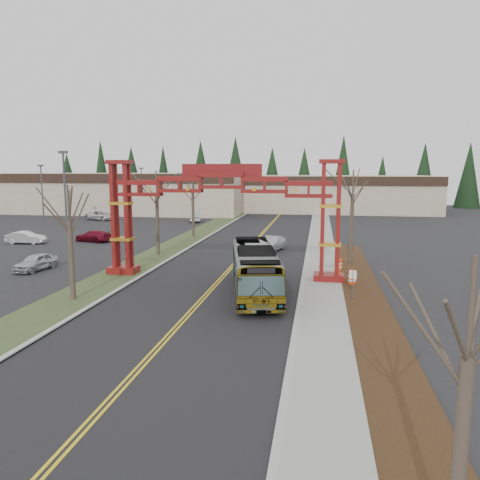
% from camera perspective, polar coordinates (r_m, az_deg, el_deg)
% --- Properties ---
extents(ground, '(200.00, 200.00, 0.00)m').
position_cam_1_polar(ground, '(19.51, -13.54, -16.42)').
color(ground, black).
rests_on(ground, ground).
extents(road, '(12.00, 110.00, 0.02)m').
position_cam_1_polar(road, '(42.60, -0.25, -2.48)').
color(road, black).
rests_on(road, ground).
extents(lane_line_left, '(0.12, 100.00, 0.01)m').
position_cam_1_polar(lane_line_left, '(42.62, -0.41, -2.45)').
color(lane_line_left, gold).
rests_on(lane_line_left, road).
extents(lane_line_right, '(0.12, 100.00, 0.01)m').
position_cam_1_polar(lane_line_right, '(42.58, -0.09, -2.46)').
color(lane_line_right, gold).
rests_on(lane_line_right, road).
extents(curb_right, '(0.30, 110.00, 0.15)m').
position_cam_1_polar(curb_right, '(41.99, 8.06, -2.64)').
color(curb_right, '#AAAAA5').
rests_on(curb_right, ground).
extents(sidewalk_right, '(2.60, 110.00, 0.14)m').
position_cam_1_polar(sidewalk_right, '(41.98, 10.04, -2.69)').
color(sidewalk_right, gray).
rests_on(sidewalk_right, ground).
extents(landscape_strip, '(2.60, 50.00, 0.12)m').
position_cam_1_polar(landscape_strip, '(27.58, 15.66, -8.85)').
color(landscape_strip, black).
rests_on(landscape_strip, ground).
extents(grass_median, '(4.00, 110.00, 0.08)m').
position_cam_1_polar(grass_median, '(44.65, -10.42, -2.07)').
color(grass_median, '#2D4321').
rests_on(grass_median, ground).
extents(curb_left, '(0.30, 110.00, 0.15)m').
position_cam_1_polar(curb_left, '(44.05, -8.16, -2.11)').
color(curb_left, '#AAAAA5').
rests_on(curb_left, ground).
extents(gateway_arch, '(18.20, 1.60, 8.90)m').
position_cam_1_polar(gateway_arch, '(35.01, -2.23, 4.98)').
color(gateway_arch, '#63100D').
rests_on(gateway_arch, ground).
extents(retail_building_west, '(46.00, 22.30, 7.50)m').
position_cam_1_polar(retail_building_west, '(95.78, -13.27, 5.69)').
color(retail_building_west, tan).
rests_on(retail_building_west, ground).
extents(retail_building_east, '(38.00, 20.30, 7.00)m').
position_cam_1_polar(retail_building_east, '(96.30, 11.37, 5.61)').
color(retail_building_east, tan).
rests_on(retail_building_east, ground).
extents(conifer_treeline, '(116.10, 5.60, 13.00)m').
position_cam_1_polar(conifer_treeline, '(108.43, 6.04, 7.61)').
color(conifer_treeline, black).
rests_on(conifer_treeline, ground).
extents(transit_bus, '(4.94, 11.82, 3.21)m').
position_cam_1_polar(transit_bus, '(31.17, 1.81, -3.59)').
color(transit_bus, '#B6BABE').
rests_on(transit_bus, ground).
extents(silver_sedan, '(2.59, 4.74, 1.48)m').
position_cam_1_polar(silver_sedan, '(47.46, 3.90, -0.46)').
color(silver_sedan, '#A5A8AD').
rests_on(silver_sedan, ground).
extents(parked_car_near_a, '(2.15, 4.22, 1.38)m').
position_cam_1_polar(parked_car_near_a, '(41.76, -23.63, -2.48)').
color(parked_car_near_a, '#B5BABD').
rests_on(parked_car_near_a, ground).
extents(parked_car_near_b, '(4.35, 1.92, 1.39)m').
position_cam_1_polar(parked_car_near_b, '(57.30, -24.65, 0.28)').
color(parked_car_near_b, silver).
rests_on(parked_car_near_b, ground).
extents(parked_car_mid_a, '(4.88, 3.00, 1.32)m').
position_cam_1_polar(parked_car_mid_a, '(56.19, -17.44, 0.48)').
color(parked_car_mid_a, maroon).
rests_on(parked_car_mid_a, ground).
extents(parked_car_far_a, '(2.76, 4.72, 1.47)m').
position_cam_1_polar(parked_car_far_a, '(74.17, -5.51, 2.76)').
color(parked_car_far_a, '#B7BDC0').
rests_on(parked_car_far_a, ground).
extents(parked_car_far_b, '(5.94, 4.03, 1.51)m').
position_cam_1_polar(parked_car_far_b, '(80.06, -16.58, 2.89)').
color(parked_car_far_b, silver).
rests_on(parked_car_far_b, ground).
extents(bare_tree_median_near, '(3.33, 3.33, 7.25)m').
position_cam_1_polar(bare_tree_median_near, '(30.70, -20.09, 2.18)').
color(bare_tree_median_near, '#382D26').
rests_on(bare_tree_median_near, ground).
extents(bare_tree_median_mid, '(3.36, 3.36, 8.10)m').
position_cam_1_polar(bare_tree_median_mid, '(45.03, -10.12, 5.46)').
color(bare_tree_median_mid, '#382D26').
rests_on(bare_tree_median_mid, ground).
extents(bare_tree_median_far, '(3.45, 3.45, 7.86)m').
position_cam_1_polar(bare_tree_median_far, '(57.21, -5.79, 5.89)').
color(bare_tree_median_far, '#382D26').
rests_on(bare_tree_median_far, ground).
extents(bare_tree_right_near, '(2.91, 2.91, 6.63)m').
position_cam_1_polar(bare_tree_right_near, '(9.94, 26.01, -12.78)').
color(bare_tree_right_near, '#382D26').
rests_on(bare_tree_right_near, ground).
extents(bare_tree_right_far, '(3.25, 3.25, 8.19)m').
position_cam_1_polar(bare_tree_right_far, '(41.57, 13.57, 5.34)').
color(bare_tree_right_far, '#382D26').
rests_on(bare_tree_right_far, ground).
extents(light_pole_near, '(0.88, 0.44, 10.10)m').
position_cam_1_polar(light_pole_near, '(52.20, -20.55, 5.47)').
color(light_pole_near, '#3F3F44').
rests_on(light_pole_near, ground).
extents(light_pole_mid, '(0.77, 0.39, 8.90)m').
position_cam_1_polar(light_pole_mid, '(73.86, -22.98, 5.54)').
color(light_pole_mid, '#3F3F44').
rests_on(light_pole_mid, ground).
extents(light_pole_far, '(0.74, 0.37, 8.55)m').
position_cam_1_polar(light_pole_far, '(83.99, -11.89, 6.17)').
color(light_pole_far, '#3F3F44').
rests_on(light_pole_far, ground).
extents(street_sign, '(0.45, 0.15, 1.99)m').
position_cam_1_polar(street_sign, '(29.97, 13.59, -4.67)').
color(street_sign, '#3F3F44').
rests_on(street_sign, ground).
extents(barrel_south, '(0.58, 0.58, 1.08)m').
position_cam_1_polar(barrel_south, '(34.35, 13.50, -4.50)').
color(barrel_south, '#F53D0D').
rests_on(barrel_south, ground).
extents(barrel_mid, '(0.48, 0.48, 0.89)m').
position_cam_1_polar(barrel_mid, '(35.22, 11.79, -4.28)').
color(barrel_mid, '#F53D0D').
rests_on(barrel_mid, ground).
extents(barrel_north, '(0.51, 0.51, 0.94)m').
position_cam_1_polar(barrel_north, '(39.06, 11.98, -2.99)').
color(barrel_north, '#F53D0D').
rests_on(barrel_north, ground).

